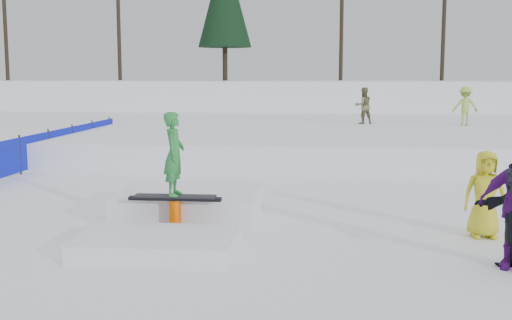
# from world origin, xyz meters

# --- Properties ---
(ground) EXTENTS (120.00, 120.00, 0.00)m
(ground) POSITION_xyz_m (0.00, 0.00, 0.00)
(ground) COLOR white
(snow_berm) EXTENTS (60.00, 14.00, 2.40)m
(snow_berm) POSITION_xyz_m (0.00, 30.00, 1.20)
(snow_berm) COLOR white
(snow_berm) RESTS_ON ground
(snow_midrise) EXTENTS (50.00, 18.00, 0.80)m
(snow_midrise) POSITION_xyz_m (0.00, 16.00, 0.40)
(snow_midrise) COLOR white
(snow_midrise) RESTS_ON ground
(safety_fence) EXTENTS (0.05, 16.00, 1.10)m
(safety_fence) POSITION_xyz_m (-6.50, 6.60, 0.55)
(safety_fence) COLOR #0D17B6
(safety_fence) RESTS_ON ground
(walker_olive) EXTENTS (0.84, 0.75, 1.45)m
(walker_olive) POSITION_xyz_m (3.45, 15.63, 1.52)
(walker_olive) COLOR brown
(walker_olive) RESTS_ON snow_midrise
(walker_ygreen) EXTENTS (0.98, 0.59, 1.50)m
(walker_ygreen) POSITION_xyz_m (7.29, 15.15, 1.55)
(walker_ygreen) COLOR #99C54C
(walker_ygreen) RESTS_ON snow_midrise
(spectator_yellow) EXTENTS (0.73, 0.49, 1.48)m
(spectator_yellow) POSITION_xyz_m (4.50, 0.72, 0.74)
(spectator_yellow) COLOR gold
(spectator_yellow) RESTS_ON ground
(jib_rail_feature) EXTENTS (2.60, 4.40, 2.11)m
(jib_rail_feature) POSITION_xyz_m (-0.73, 0.95, 0.30)
(jib_rail_feature) COLOR white
(jib_rail_feature) RESTS_ON ground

